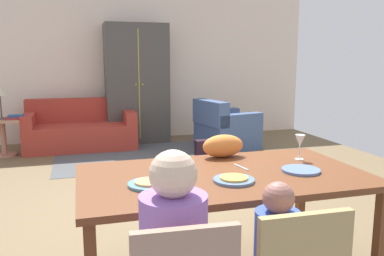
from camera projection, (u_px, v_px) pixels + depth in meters
name	position (u px, v px, depth m)	size (l,w,h in m)	color
ground_plane	(182.00, 191.00, 4.57)	(6.66, 6.47, 0.02)	brown
back_wall	(138.00, 66.00, 7.45)	(6.66, 0.10, 2.70)	beige
dining_table	(223.00, 183.00, 2.57)	(1.83, 1.02, 0.76)	brown
plate_near_man	(149.00, 184.00, 2.31)	(0.25, 0.25, 0.02)	teal
pizza_near_man	(149.00, 182.00, 2.30)	(0.17, 0.17, 0.01)	tan
plate_near_child	(234.00, 180.00, 2.39)	(0.25, 0.25, 0.02)	#57769E
pizza_near_child	(234.00, 178.00, 2.38)	(0.17, 0.17, 0.01)	gold
plate_near_woman	(301.00, 170.00, 2.60)	(0.25, 0.25, 0.02)	#5974A9
wine_glass	(300.00, 142.00, 2.88)	(0.07, 0.07, 0.19)	silver
fork	(184.00, 179.00, 2.44)	(0.02, 0.15, 0.01)	silver
knife	(241.00, 167.00, 2.70)	(0.01, 0.17, 0.01)	silver
cat	(223.00, 146.00, 2.97)	(0.32, 0.16, 0.17)	orange
area_rug	(142.00, 156.00, 6.17)	(2.60, 1.80, 0.01)	#4D5154
couch	(81.00, 130.00, 6.69)	(1.78, 0.86, 0.82)	#A53328
armchair	(225.00, 129.00, 6.68)	(1.02, 1.02, 0.82)	#415782
armoire	(137.00, 84.00, 7.11)	(1.10, 0.59, 2.10)	#44403C
side_table	(3.00, 132.00, 6.11)	(0.56, 0.56, 0.58)	#B1755D
book_lower	(13.00, 118.00, 6.07)	(0.22, 0.16, 0.03)	#9C2E36
book_upper	(16.00, 116.00, 6.13)	(0.22, 0.16, 0.03)	#254F88
handbag	(206.00, 148.00, 6.12)	(0.32, 0.16, 0.26)	black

